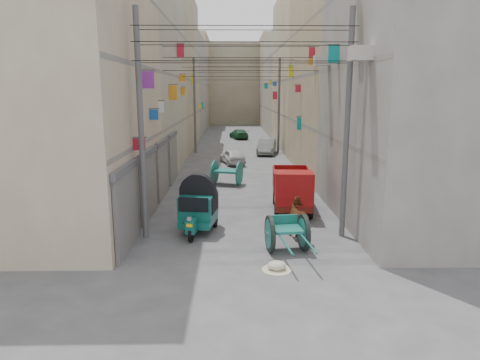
{
  "coord_description": "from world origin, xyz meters",
  "views": [
    {
      "loc": [
        -0.44,
        -8.96,
        5.2
      ],
      "look_at": [
        -0.14,
        6.5,
        2.01
      ],
      "focal_mm": 32.0,
      "sensor_mm": 36.0,
      "label": 1
    }
  ],
  "objects_px": {
    "tonga_cart": "(287,233)",
    "mini_truck": "(292,192)",
    "second_cart": "(227,172)",
    "horse": "(302,220)",
    "distant_car_white": "(232,157)",
    "distant_car_grey": "(267,146)",
    "auto_rickshaw": "(198,206)",
    "distant_car_green": "(239,134)",
    "feed_sack": "(277,266)"
  },
  "relations": [
    {
      "from": "feed_sack",
      "to": "distant_car_white",
      "type": "height_order",
      "value": "distant_car_white"
    },
    {
      "from": "feed_sack",
      "to": "horse",
      "type": "distance_m",
      "value": 2.98
    },
    {
      "from": "feed_sack",
      "to": "second_cart",
      "type": "bearing_deg",
      "value": 97.64
    },
    {
      "from": "horse",
      "to": "distant_car_grey",
      "type": "height_order",
      "value": "horse"
    },
    {
      "from": "tonga_cart",
      "to": "distant_car_green",
      "type": "height_order",
      "value": "tonga_cart"
    },
    {
      "from": "tonga_cart",
      "to": "distant_car_white",
      "type": "bearing_deg",
      "value": 89.04
    },
    {
      "from": "mini_truck",
      "to": "horse",
      "type": "relative_size",
      "value": 2.11
    },
    {
      "from": "tonga_cart",
      "to": "feed_sack",
      "type": "xyz_separation_m",
      "value": [
        -0.49,
        -1.55,
        -0.5
      ]
    },
    {
      "from": "distant_car_grey",
      "to": "distant_car_green",
      "type": "relative_size",
      "value": 1.06
    },
    {
      "from": "tonga_cart",
      "to": "distant_car_green",
      "type": "distance_m",
      "value": 35.11
    },
    {
      "from": "second_cart",
      "to": "distant_car_grey",
      "type": "relative_size",
      "value": 0.48
    },
    {
      "from": "tonga_cart",
      "to": "distant_car_green",
      "type": "relative_size",
      "value": 0.76
    },
    {
      "from": "mini_truck",
      "to": "feed_sack",
      "type": "bearing_deg",
      "value": -98.11
    },
    {
      "from": "tonga_cart",
      "to": "second_cart",
      "type": "height_order",
      "value": "second_cart"
    },
    {
      "from": "horse",
      "to": "distant_car_green",
      "type": "xyz_separation_m",
      "value": [
        -1.7,
        33.97,
        -0.19
      ]
    },
    {
      "from": "auto_rickshaw",
      "to": "horse",
      "type": "bearing_deg",
      "value": -6.79
    },
    {
      "from": "second_cart",
      "to": "horse",
      "type": "xyz_separation_m",
      "value": [
        2.78,
        -9.33,
        0.0
      ]
    },
    {
      "from": "auto_rickshaw",
      "to": "feed_sack",
      "type": "distance_m",
      "value": 4.6
    },
    {
      "from": "feed_sack",
      "to": "distant_car_green",
      "type": "bearing_deg",
      "value": 90.83
    },
    {
      "from": "distant_car_white",
      "to": "distant_car_green",
      "type": "xyz_separation_m",
      "value": [
        0.75,
        17.47,
        -0.02
      ]
    },
    {
      "from": "auto_rickshaw",
      "to": "distant_car_white",
      "type": "xyz_separation_m",
      "value": [
        1.32,
        15.47,
        -0.44
      ]
    },
    {
      "from": "tonga_cart",
      "to": "horse",
      "type": "height_order",
      "value": "horse"
    },
    {
      "from": "distant_car_grey",
      "to": "distant_car_green",
      "type": "bearing_deg",
      "value": 109.77
    },
    {
      "from": "second_cart",
      "to": "feed_sack",
      "type": "height_order",
      "value": "second_cart"
    },
    {
      "from": "feed_sack",
      "to": "horse",
      "type": "xyz_separation_m",
      "value": [
        1.17,
        2.67,
        0.59
      ]
    },
    {
      "from": "second_cart",
      "to": "horse",
      "type": "height_order",
      "value": "horse"
    },
    {
      "from": "mini_truck",
      "to": "feed_sack",
      "type": "height_order",
      "value": "mini_truck"
    },
    {
      "from": "auto_rickshaw",
      "to": "distant_car_grey",
      "type": "height_order",
      "value": "auto_rickshaw"
    },
    {
      "from": "mini_truck",
      "to": "distant_car_white",
      "type": "height_order",
      "value": "mini_truck"
    },
    {
      "from": "feed_sack",
      "to": "distant_car_green",
      "type": "distance_m",
      "value": 36.65
    },
    {
      "from": "second_cart",
      "to": "distant_car_green",
      "type": "relative_size",
      "value": 0.5
    },
    {
      "from": "second_cart",
      "to": "distant_car_white",
      "type": "height_order",
      "value": "second_cart"
    },
    {
      "from": "horse",
      "to": "distant_car_green",
      "type": "bearing_deg",
      "value": -104.29
    },
    {
      "from": "tonga_cart",
      "to": "distant_car_grey",
      "type": "height_order",
      "value": "distant_car_grey"
    },
    {
      "from": "auto_rickshaw",
      "to": "distant_car_green",
      "type": "height_order",
      "value": "auto_rickshaw"
    },
    {
      "from": "second_cart",
      "to": "distant_car_white",
      "type": "bearing_deg",
      "value": 104.55
    },
    {
      "from": "distant_car_white",
      "to": "distant_car_grey",
      "type": "bearing_deg",
      "value": -134.51
    },
    {
      "from": "mini_truck",
      "to": "distant_car_grey",
      "type": "height_order",
      "value": "mini_truck"
    },
    {
      "from": "second_cart",
      "to": "mini_truck",
      "type": "bearing_deg",
      "value": -47.05
    },
    {
      "from": "distant_car_white",
      "to": "distant_car_green",
      "type": "distance_m",
      "value": 17.49
    },
    {
      "from": "horse",
      "to": "distant_car_white",
      "type": "relative_size",
      "value": 0.53
    },
    {
      "from": "mini_truck",
      "to": "tonga_cart",
      "type": "bearing_deg",
      "value": -96.14
    },
    {
      "from": "tonga_cart",
      "to": "feed_sack",
      "type": "distance_m",
      "value": 1.7
    },
    {
      "from": "distant_car_green",
      "to": "feed_sack",
      "type": "bearing_deg",
      "value": 76.61
    },
    {
      "from": "auto_rickshaw",
      "to": "tonga_cart",
      "type": "bearing_deg",
      "value": -26.41
    },
    {
      "from": "horse",
      "to": "distant_car_grey",
      "type": "distance_m",
      "value": 21.64
    },
    {
      "from": "feed_sack",
      "to": "distant_car_grey",
      "type": "distance_m",
      "value": 24.37
    },
    {
      "from": "tonga_cart",
      "to": "mini_truck",
      "type": "distance_m",
      "value": 4.54
    },
    {
      "from": "tonga_cart",
      "to": "horse",
      "type": "bearing_deg",
      "value": 52.03
    },
    {
      "from": "auto_rickshaw",
      "to": "distant_car_green",
      "type": "relative_size",
      "value": 0.67
    }
  ]
}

